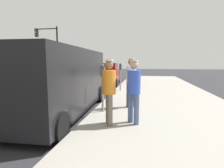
{
  "coord_description": "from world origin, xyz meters",
  "views": [
    {
      "loc": [
        2.63,
        -4.67,
        1.75
      ],
      "look_at": [
        1.65,
        0.87,
        1.05
      ],
      "focal_mm": 28.93,
      "sensor_mm": 36.0,
      "label": 1
    }
  ],
  "objects": [
    {
      "name": "parked_van",
      "position": [
        -0.15,
        0.86,
        1.15
      ],
      "size": [
        2.27,
        5.26,
        2.15
      ],
      "color": "black",
      "rests_on": "ground"
    },
    {
      "name": "traffic_light_corner",
      "position": [
        -6.77,
        12.37,
        3.52
      ],
      "size": [
        2.48,
        0.42,
        5.2
      ],
      "color": "black",
      "rests_on": "ground"
    },
    {
      "name": "parking_meter_far",
      "position": [
        1.35,
        5.22,
        1.18
      ],
      "size": [
        0.14,
        0.18,
        1.52
      ],
      "color": "gray",
      "rests_on": "sidewalk_slab"
    },
    {
      "name": "parking_meter_near",
      "position": [
        1.35,
        0.87,
        1.18
      ],
      "size": [
        0.14,
        0.18,
        1.52
      ],
      "color": "gray",
      "rests_on": "sidewalk_slab"
    },
    {
      "name": "pedestrian_in_white",
      "position": [
        2.2,
        1.62,
        1.13
      ],
      "size": [
        0.34,
        0.34,
        1.71
      ],
      "color": "#383D47",
      "rests_on": "sidewalk_slab"
    },
    {
      "name": "parked_sedan_ahead",
      "position": [
        -0.21,
        8.94,
        0.75
      ],
      "size": [
        2.13,
        4.48,
        1.65
      ],
      "color": "maroon",
      "rests_on": "ground"
    },
    {
      "name": "ground_plane",
      "position": [
        0.0,
        0.0,
        0.0
      ],
      "size": [
        80.0,
        80.0,
        0.0
      ],
      "primitive_type": "plane",
      "color": "#2D2D33"
    },
    {
      "name": "pedestrian_in_orange",
      "position": [
        1.78,
        -0.28,
        1.09
      ],
      "size": [
        0.34,
        0.35,
        1.65
      ],
      "color": "#726656",
      "rests_on": "sidewalk_slab"
    },
    {
      "name": "pedestrian_in_blue",
      "position": [
        2.39,
        -0.09,
        1.09
      ],
      "size": [
        0.34,
        0.34,
        1.64
      ],
      "color": "#4C608C",
      "rests_on": "sidewalk_slab"
    },
    {
      "name": "sidewalk_slab",
      "position": [
        3.5,
        0.0,
        0.07
      ],
      "size": [
        5.0,
        32.0,
        0.15
      ],
      "primitive_type": "cube",
      "color": "#9E998E",
      "rests_on": "ground"
    }
  ]
}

